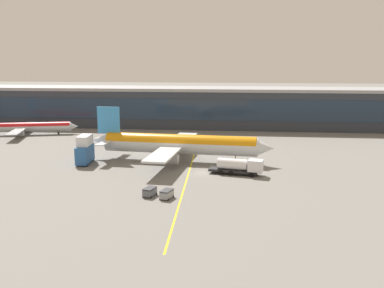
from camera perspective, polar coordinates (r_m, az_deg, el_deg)
ground_plane at (r=88.16m, az=1.37°, el=-3.85°), size 700.00×700.00×0.00m
apron_lead_in_line at (r=90.35m, az=-0.33°, el=-3.47°), size 3.13×79.96×0.01m
terminal_building at (r=148.91m, az=-0.75°, el=4.94°), size 220.62×17.74×13.44m
main_airliner at (r=97.14m, az=-1.74°, el=0.00°), size 42.69×33.73×12.14m
fuel_tanker at (r=86.90m, az=6.31°, el=-2.95°), size 11.08×4.61×3.25m
catering_lift at (r=98.33m, az=-14.02°, el=-0.77°), size 2.87×6.93×6.30m
baggage_cart_0 at (r=73.59m, az=-5.63°, el=-6.32°), size 2.26×2.98×1.48m
baggage_cart_1 at (r=72.17m, az=-3.38°, el=-6.63°), size 2.26×2.98×1.48m
commuter_jet_far at (r=141.54m, az=-21.32°, el=2.11°), size 31.74×25.53×7.66m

